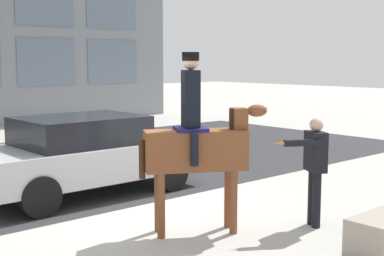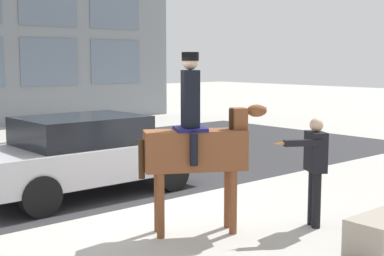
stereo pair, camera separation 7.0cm
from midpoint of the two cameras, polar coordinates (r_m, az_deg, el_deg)
The scene contains 5 objects.
ground_plane at distance 8.79m, azimuth -4.67°, elevation -9.06°, with size 80.00×80.00×0.00m, color #B2AFA8.
road_surface at distance 12.82m, azimuth -17.46°, elevation -4.19°, with size 20.74×8.50×0.01m.
mounted_horse_lead at distance 7.54m, azimuth 0.34°, elevation -1.70°, with size 1.69×1.16×2.57m.
pedestrian_bystander at distance 8.08m, azimuth 12.70°, elevation -3.68°, with size 0.91×0.46×1.63m.
street_car_near_lane at distance 10.04m, azimuth -11.58°, elevation -2.66°, with size 4.29×1.94×1.45m.
Camera 1 is at (-5.04, -6.77, 2.45)m, focal length 50.00 mm.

